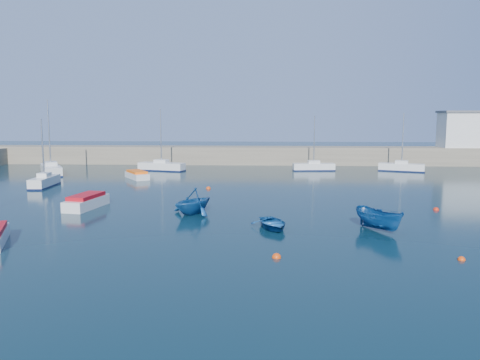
{
  "coord_description": "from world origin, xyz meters",
  "views": [
    {
      "loc": [
        -0.71,
        -23.89,
        7.02
      ],
      "look_at": [
        -2.81,
        16.07,
        1.6
      ],
      "focal_mm": 35.0,
      "sensor_mm": 36.0,
      "label": 1
    }
  ],
  "objects_px": {
    "sailboat_5": "(162,166)",
    "motorboat_1": "(86,202)",
    "dinghy_center": "(272,223)",
    "harbor_office": "(476,130)",
    "dinghy_left": "(193,201)",
    "motorboat_2": "(137,175)",
    "dinghy_right": "(379,219)",
    "sailboat_3": "(45,181)",
    "sailboat_6": "(314,167)",
    "sailboat_4": "(51,169)",
    "sailboat_7": "(401,167)"
  },
  "relations": [
    {
      "from": "sailboat_4",
      "to": "motorboat_2",
      "type": "relative_size",
      "value": 1.98
    },
    {
      "from": "sailboat_7",
      "to": "dinghy_center",
      "type": "xyz_separation_m",
      "value": [
        -17.27,
        -32.43,
        -0.23
      ]
    },
    {
      "from": "sailboat_4",
      "to": "sailboat_7",
      "type": "distance_m",
      "value": 44.34
    },
    {
      "from": "sailboat_6",
      "to": "dinghy_right",
      "type": "height_order",
      "value": "sailboat_6"
    },
    {
      "from": "harbor_office",
      "to": "motorboat_2",
      "type": "xyz_separation_m",
      "value": [
        -45.28,
        -17.49,
        -4.67
      ]
    },
    {
      "from": "sailboat_3",
      "to": "dinghy_left",
      "type": "bearing_deg",
      "value": -40.23
    },
    {
      "from": "sailboat_6",
      "to": "dinghy_right",
      "type": "distance_m",
      "value": 32.77
    },
    {
      "from": "sailboat_5",
      "to": "sailboat_6",
      "type": "height_order",
      "value": "sailboat_5"
    },
    {
      "from": "motorboat_1",
      "to": "sailboat_5",
      "type": "bearing_deg",
      "value": 98.6
    },
    {
      "from": "sailboat_7",
      "to": "motorboat_1",
      "type": "xyz_separation_m",
      "value": [
        -31.55,
        -26.46,
        -0.04
      ]
    },
    {
      "from": "sailboat_6",
      "to": "dinghy_left",
      "type": "xyz_separation_m",
      "value": [
        -11.63,
        -28.35,
        0.42
      ]
    },
    {
      "from": "sailboat_5",
      "to": "sailboat_6",
      "type": "relative_size",
      "value": 1.13
    },
    {
      "from": "dinghy_center",
      "to": "harbor_office",
      "type": "bearing_deg",
      "value": 37.32
    },
    {
      "from": "motorboat_2",
      "to": "dinghy_left",
      "type": "relative_size",
      "value": 1.27
    },
    {
      "from": "harbor_office",
      "to": "sailboat_4",
      "type": "xyz_separation_m",
      "value": [
        -56.87,
        -14.21,
        -4.48
      ]
    },
    {
      "from": "dinghy_right",
      "to": "sailboat_7",
      "type": "bearing_deg",
      "value": 40.14
    },
    {
      "from": "sailboat_5",
      "to": "motorboat_2",
      "type": "distance_m",
      "value": 8.1
    },
    {
      "from": "sailboat_4",
      "to": "sailboat_7",
      "type": "height_order",
      "value": "sailboat_4"
    },
    {
      "from": "dinghy_left",
      "to": "sailboat_6",
      "type": "bearing_deg",
      "value": 102.79
    },
    {
      "from": "harbor_office",
      "to": "sailboat_7",
      "type": "height_order",
      "value": "harbor_office"
    },
    {
      "from": "sailboat_3",
      "to": "sailboat_5",
      "type": "relative_size",
      "value": 0.84
    },
    {
      "from": "harbor_office",
      "to": "sailboat_3",
      "type": "distance_m",
      "value": 58.36
    },
    {
      "from": "sailboat_3",
      "to": "sailboat_6",
      "type": "relative_size",
      "value": 0.95
    },
    {
      "from": "sailboat_4",
      "to": "sailboat_6",
      "type": "relative_size",
      "value": 1.27
    },
    {
      "from": "motorboat_2",
      "to": "dinghy_center",
      "type": "bearing_deg",
      "value": -90.1
    },
    {
      "from": "dinghy_center",
      "to": "dinghy_left",
      "type": "relative_size",
      "value": 0.89
    },
    {
      "from": "harbor_office",
      "to": "sailboat_6",
      "type": "height_order",
      "value": "harbor_office"
    },
    {
      "from": "motorboat_1",
      "to": "dinghy_center",
      "type": "xyz_separation_m",
      "value": [
        14.29,
        -5.97,
        -0.18
      ]
    },
    {
      "from": "sailboat_4",
      "to": "sailboat_6",
      "type": "height_order",
      "value": "sailboat_4"
    },
    {
      "from": "dinghy_right",
      "to": "motorboat_2",
      "type": "bearing_deg",
      "value": 100.78
    },
    {
      "from": "sailboat_5",
      "to": "dinghy_left",
      "type": "relative_size",
      "value": 2.25
    },
    {
      "from": "sailboat_3",
      "to": "dinghy_center",
      "type": "bearing_deg",
      "value": -40.27
    },
    {
      "from": "harbor_office",
      "to": "dinghy_right",
      "type": "distance_m",
      "value": 47.63
    },
    {
      "from": "harbor_office",
      "to": "motorboat_1",
      "type": "relative_size",
      "value": 2.15
    },
    {
      "from": "dinghy_right",
      "to": "sailboat_5",
      "type": "bearing_deg",
      "value": 91.31
    },
    {
      "from": "sailboat_4",
      "to": "sailboat_7",
      "type": "xyz_separation_m",
      "value": [
        43.97,
        5.71,
        -0.06
      ]
    },
    {
      "from": "motorboat_2",
      "to": "dinghy_right",
      "type": "distance_m",
      "value": 32.1
    },
    {
      "from": "sailboat_3",
      "to": "motorboat_1",
      "type": "bearing_deg",
      "value": -55.76
    },
    {
      "from": "dinghy_left",
      "to": "dinghy_right",
      "type": "height_order",
      "value": "dinghy_left"
    },
    {
      "from": "harbor_office",
      "to": "dinghy_center",
      "type": "bearing_deg",
      "value": -126.39
    },
    {
      "from": "motorboat_1",
      "to": "dinghy_left",
      "type": "relative_size",
      "value": 1.29
    },
    {
      "from": "sailboat_5",
      "to": "motorboat_1",
      "type": "height_order",
      "value": "sailboat_5"
    },
    {
      "from": "sailboat_3",
      "to": "dinghy_center",
      "type": "height_order",
      "value": "sailboat_3"
    },
    {
      "from": "sailboat_4",
      "to": "sailboat_6",
      "type": "bearing_deg",
      "value": -19.68
    },
    {
      "from": "motorboat_2",
      "to": "dinghy_left",
      "type": "bearing_deg",
      "value": -96.84
    },
    {
      "from": "harbor_office",
      "to": "motorboat_2",
      "type": "bearing_deg",
      "value": -158.88
    },
    {
      "from": "dinghy_right",
      "to": "dinghy_center",
      "type": "bearing_deg",
      "value": 146.33
    },
    {
      "from": "sailboat_3",
      "to": "motorboat_1",
      "type": "relative_size",
      "value": 1.46
    },
    {
      "from": "dinghy_left",
      "to": "motorboat_2",
      "type": "bearing_deg",
      "value": 151.17
    },
    {
      "from": "sailboat_3",
      "to": "sailboat_4",
      "type": "bearing_deg",
      "value": 107.63
    }
  ]
}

